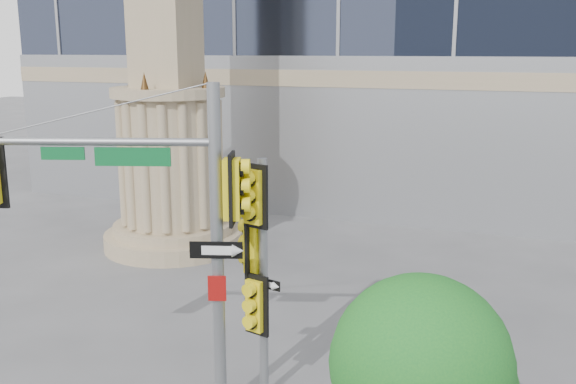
% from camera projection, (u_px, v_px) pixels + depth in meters
% --- Properties ---
extents(monument, '(4.40, 4.40, 16.60)m').
position_uv_depth(monument, '(167.00, 73.00, 19.58)').
color(monument, tan).
rests_on(monument, ground).
extents(main_signal_pole, '(4.32, 1.71, 5.74)m').
position_uv_depth(main_signal_pole, '(154.00, 216.00, 10.61)').
color(main_signal_pole, slate).
rests_on(main_signal_pole, ground).
extents(secondary_signal_pole, '(0.77, 0.69, 4.44)m').
position_uv_depth(secondary_signal_pole, '(258.00, 262.00, 11.19)').
color(secondary_signal_pole, slate).
rests_on(secondary_signal_pole, ground).
extents(street_tree, '(2.31, 2.25, 3.60)m').
position_uv_depth(street_tree, '(424.00, 372.00, 7.89)').
color(street_tree, tan).
rests_on(street_tree, ground).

